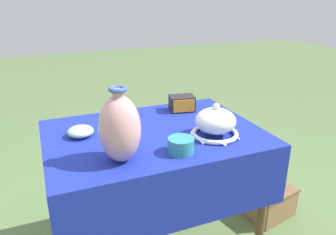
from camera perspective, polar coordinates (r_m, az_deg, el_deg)
display_table at (r=1.60m, az=-2.22°, el=-5.78°), size 1.02×0.74×0.78m
vase_tall_bulbous at (r=1.27m, az=-8.37°, el=-1.89°), size 0.16×0.16×0.30m
vase_dome_bell at (r=1.52m, az=8.24°, el=-1.01°), size 0.23×0.24×0.17m
mosaic_tile_box at (r=1.85m, az=2.44°, el=2.49°), size 0.15×0.13×0.08m
bowl_shallow_celadon at (r=1.57m, az=-14.98°, el=-2.35°), size 0.12×0.12×0.05m
pot_squat_teal at (r=1.37m, az=2.26°, el=-4.87°), size 0.11×0.11×0.06m
wooden_crate at (r=2.36m, az=16.60°, el=-13.34°), size 0.37×0.36×0.20m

